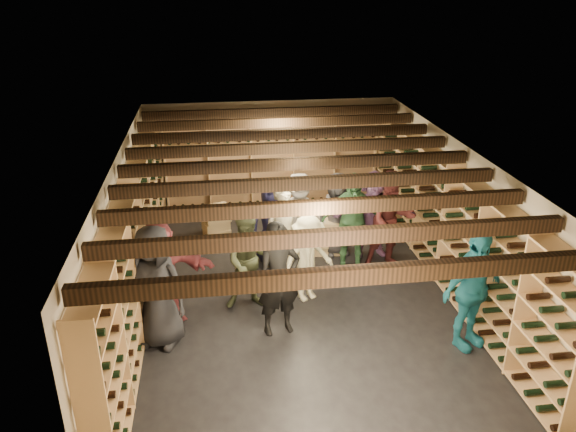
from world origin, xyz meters
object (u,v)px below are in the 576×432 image
Objects in this scene: person_1 at (279,279)px; person_5 at (162,273)px; person_8 at (391,221)px; crate_loose at (332,222)px; person_12 at (337,214)px; person_7 at (284,236)px; person_3 at (308,259)px; person_4 at (472,289)px; person_6 at (272,221)px; person_2 at (250,261)px; crate_stack_left at (217,222)px; person_0 at (156,287)px; person_11 at (373,214)px; crate_stack_right at (327,237)px; person_10 at (351,223)px; person_9 at (299,216)px.

person_5 is (-1.71, 0.51, -0.04)m from person_1.
person_8 is at bearing 2.37° from person_5.
person_12 is at bearing -98.45° from crate_loose.
person_8 is (1.97, 0.44, -0.03)m from person_7.
person_12 is at bearing 37.75° from person_3.
person_4 is 1.09× the size of person_5.
person_5 is 3.62m from person_12.
person_6 is 1.25m from person_12.
person_7 is (0.62, 0.55, 0.12)m from person_2.
person_0 is (-0.88, -3.47, 0.58)m from crate_stack_left.
person_3 reaches higher than crate_loose.
person_3 is 2.03m from person_11.
crate_stack_left is 5.42m from person_4.
person_5 reaches higher than crate_loose.
crate_stack_left is 3.56m from person_8.
person_12 reaches higher than person_3.
crate_loose is at bearing 73.96° from crate_stack_right.
person_11 is at bearing -71.52° from crate_loose.
crate_stack_left is 0.39× the size of person_1.
person_11 is at bearing -10.12° from crate_stack_right.
person_5 reaches higher than crate_stack_right.
person_1 reaches higher than person_12.
person_0 is 2.48m from person_3.
person_7 is at bearing 55.80° from person_0.
person_3 is (0.57, 0.85, -0.14)m from person_1.
person_10 is (-0.08, -1.94, 0.84)m from crate_loose.
person_7 is (1.96, 0.78, 0.10)m from person_5.
person_1 is 0.97× the size of person_4.
person_0 reaches higher than person_8.
person_1 reaches higher than crate_stack_right.
person_0 is at bearing -140.30° from crate_stack_right.
person_3 is 0.88× the size of person_11.
person_0 is 3.44m from person_9.
person_7 is 1.13× the size of person_11.
person_6 is (0.51, 1.52, -0.02)m from person_2.
person_0 is (-3.31, -3.69, 0.84)m from crate_loose.
person_6 is at bearing 71.64° from person_2.
person_6 is at bearing -177.31° from person_11.
person_7 is 1.17× the size of person_12.
person_7 reaches higher than person_9.
crate_stack_left is 0.37× the size of person_10.
person_6 is 0.86× the size of person_10.
person_2 is at bearing -146.26° from person_10.
person_8 is (3.93, 1.22, 0.08)m from person_5.
person_4 is (2.99, -1.44, 0.10)m from person_2.
crate_stack_right is 0.95m from person_10.
crate_stack_right is 0.37× the size of person_4.
person_7 is (-0.32, 0.45, 0.20)m from person_3.
crate_loose is at bearing 80.31° from person_4.
crate_loose is 0.31× the size of person_2.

